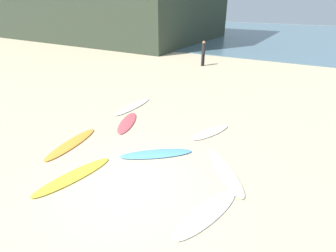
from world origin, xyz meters
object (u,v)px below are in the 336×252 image
object	(u,v)px
surfboard_2	(206,213)
surfboard_4	(127,123)
beachgoer_near	(203,52)
surfboard_5	(133,106)
surfboard_0	(73,176)
surfboard_6	(156,154)
surfboard_1	(225,171)
surfboard_7	(71,144)
surfboard_3	(210,132)

from	to	relation	value
surfboard_2	surfboard_4	xyz separation A→B (m)	(-4.74, 3.06, 0.00)
beachgoer_near	surfboard_5	bearing A→B (deg)	14.69
surfboard_0	surfboard_6	bearing A→B (deg)	-111.94
surfboard_2	surfboard_4	world-z (taller)	surfboard_4
surfboard_0	surfboard_4	size ratio (longest dim) A/B	1.17
surfboard_5	surfboard_6	xyz separation A→B (m)	(3.20, -3.01, 0.01)
surfboard_2	surfboard_5	size ratio (longest dim) A/B	0.88
surfboard_1	surfboard_2	xyz separation A→B (m)	(0.16, -1.82, -0.01)
surfboard_2	beachgoer_near	size ratio (longest dim) A/B	1.21
surfboard_2	beachgoer_near	distance (m)	15.56
surfboard_4	surfboard_6	world-z (taller)	surfboard_6
surfboard_5	surfboard_6	bearing A→B (deg)	137.75
surfboard_2	surfboard_7	distance (m)	5.43
surfboard_4	beachgoer_near	xyz separation A→B (m)	(-1.39, 11.21, 1.02)
surfboard_6	beachgoer_near	xyz separation A→B (m)	(-3.70, 12.65, 1.01)
surfboard_0	beachgoer_near	distance (m)	15.04
surfboard_2	surfboard_3	bearing A→B (deg)	-53.47
surfboard_4	surfboard_7	world-z (taller)	surfboard_4
surfboard_3	beachgoer_near	xyz separation A→B (m)	(-4.68, 10.32, 1.01)
beachgoer_near	surfboard_2	bearing A→B (deg)	34.96
surfboard_1	surfboard_4	distance (m)	4.74
surfboard_5	surfboard_7	xyz separation A→B (m)	(0.25, -3.93, -0.00)
surfboard_7	surfboard_4	bearing A→B (deg)	67.42
beachgoer_near	surfboard_1	bearing A→B (deg)	37.32
surfboard_4	surfboard_2	bearing A→B (deg)	124.40
surfboard_1	surfboard_5	world-z (taller)	surfboard_1
surfboard_3	surfboard_7	world-z (taller)	surfboard_3
surfboard_2	surfboard_6	world-z (taller)	surfboard_6
surfboard_0	surfboard_4	world-z (taller)	surfboard_0
surfboard_0	surfboard_7	bearing A→B (deg)	-28.53
surfboard_1	surfboard_6	world-z (taller)	surfboard_1
surfboard_2	surfboard_7	size ratio (longest dim) A/B	0.92
surfboard_1	surfboard_7	xyz separation A→B (m)	(-5.22, -1.12, -0.01)
surfboard_1	surfboard_4	xyz separation A→B (m)	(-4.58, 1.24, -0.01)
surfboard_0	surfboard_2	size ratio (longest dim) A/B	1.08
surfboard_4	beachgoer_near	world-z (taller)	beachgoer_near
surfboard_6	beachgoer_near	size ratio (longest dim) A/B	1.27
surfboard_1	beachgoer_near	world-z (taller)	beachgoer_near
surfboard_1	surfboard_4	bearing A→B (deg)	124.75
surfboard_1	beachgoer_near	distance (m)	13.84
surfboard_0	surfboard_5	world-z (taller)	surfboard_0
surfboard_2	surfboard_4	bearing A→B (deg)	-16.40
surfboard_2	surfboard_5	distance (m)	7.28
surfboard_2	surfboard_3	xyz separation A→B (m)	(-1.45, 3.95, 0.00)
surfboard_5	beachgoer_near	bearing A→B (deg)	-85.99
surfboard_0	surfboard_5	distance (m)	5.49
surfboard_5	beachgoer_near	xyz separation A→B (m)	(-0.50, 9.64, 1.02)
surfboard_6	surfboard_3	bearing A→B (deg)	-61.20
surfboard_0	surfboard_7	distance (m)	1.99
surfboard_6	surfboard_7	xyz separation A→B (m)	(-2.96, -0.91, -0.01)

